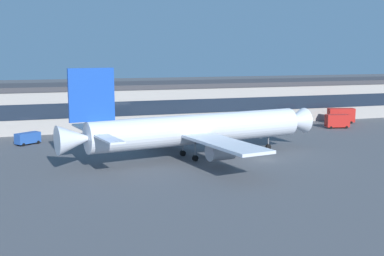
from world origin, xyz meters
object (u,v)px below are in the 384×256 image
at_px(belt_loader, 156,131).
at_px(baggage_tug, 123,132).
at_px(crew_van, 28,138).
at_px(follow_me_car, 91,133).
at_px(fuel_truck, 282,120).
at_px(catering_truck, 342,115).
at_px(airliner, 195,129).
at_px(stair_truck, 338,121).

relative_size(belt_loader, baggage_tug, 1.57).
relative_size(crew_van, follow_me_car, 1.16).
distance_m(belt_loader, fuel_truck, 34.56).
relative_size(catering_truck, fuel_truck, 0.91).
bearing_deg(airliner, baggage_tug, 107.16).
xyz_separation_m(belt_loader, fuel_truck, (34.51, 1.78, 0.73)).
bearing_deg(catering_truck, belt_loader, -176.26).
height_order(airliner, belt_loader, airliner).
height_order(catering_truck, stair_truck, catering_truck).
xyz_separation_m(fuel_truck, crew_van, (-63.35, -4.08, -0.42)).
xyz_separation_m(belt_loader, catering_truck, (54.10, 3.54, 1.14)).
bearing_deg(crew_van, fuel_truck, 3.69).
xyz_separation_m(fuel_truck, stair_truck, (13.19, -5.59, 0.10)).
xyz_separation_m(crew_van, follow_me_car, (13.61, 3.77, -0.37)).
height_order(baggage_tug, follow_me_car, same).
bearing_deg(follow_me_car, baggage_tug, -8.32).
xyz_separation_m(catering_truck, crew_van, (-82.95, -5.84, -0.83)).
bearing_deg(fuel_truck, follow_me_car, -179.63).
distance_m(fuel_truck, baggage_tug, 42.41).
distance_m(baggage_tug, crew_van, 21.15).
relative_size(baggage_tug, follow_me_car, 0.86).
bearing_deg(belt_loader, stair_truck, -4.56).
xyz_separation_m(catering_truck, fuel_truck, (-19.59, -1.75, -0.41)).
relative_size(belt_loader, follow_me_car, 1.35).
xyz_separation_m(airliner, catering_truck, (53.65, 30.09, -3.10)).
distance_m(airliner, stair_truck, 52.55).
relative_size(airliner, crew_van, 9.31).
relative_size(belt_loader, crew_van, 1.16).
height_order(stair_truck, baggage_tug, stair_truck).
height_order(fuel_truck, baggage_tug, fuel_truck).
xyz_separation_m(airliner, belt_loader, (-0.45, 26.55, -4.24)).
bearing_deg(belt_loader, airliner, -89.03).
xyz_separation_m(airliner, baggage_tug, (-8.32, 26.94, -4.30)).
relative_size(airliner, fuel_truck, 6.13).
bearing_deg(catering_truck, fuel_truck, -174.89).
bearing_deg(follow_me_car, fuel_truck, 0.37).
relative_size(stair_truck, follow_me_car, 1.33).
relative_size(catering_truck, crew_van, 1.38).
bearing_deg(stair_truck, fuel_truck, 157.03).
bearing_deg(catering_truck, crew_van, -175.98).
height_order(crew_van, follow_me_car, crew_van).
xyz_separation_m(stair_truck, crew_van, (-76.55, 1.51, -0.52)).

